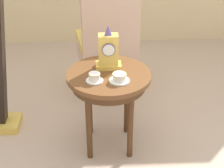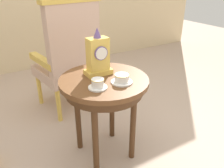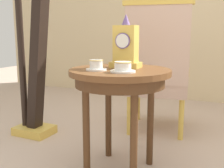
% 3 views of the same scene
% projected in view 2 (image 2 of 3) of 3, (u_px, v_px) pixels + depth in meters
% --- Properties ---
extents(ground_plane, '(10.00, 10.00, 0.00)m').
position_uv_depth(ground_plane, '(113.00, 153.00, 1.84)').
color(ground_plane, '#BCA38E').
extents(side_table, '(0.63, 0.63, 0.66)m').
position_uv_depth(side_table, '(104.00, 89.00, 1.61)').
color(side_table, brown).
rests_on(side_table, ground).
extents(teacup_left, '(0.12, 0.12, 0.06)m').
position_uv_depth(teacup_left, '(98.00, 84.00, 1.42)').
color(teacup_left, white).
rests_on(teacup_left, side_table).
extents(teacup_right, '(0.14, 0.14, 0.06)m').
position_uv_depth(teacup_right, '(122.00, 79.00, 1.49)').
color(teacup_right, white).
rests_on(teacup_right, side_table).
extents(mantel_clock, '(0.19, 0.11, 0.34)m').
position_uv_depth(mantel_clock, '(98.00, 56.00, 1.58)').
color(mantel_clock, gold).
rests_on(mantel_clock, side_table).
extents(armchair, '(0.62, 0.62, 1.14)m').
position_uv_depth(armchair, '(69.00, 56.00, 2.20)').
color(armchair, '#CCA893').
rests_on(armchair, ground).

